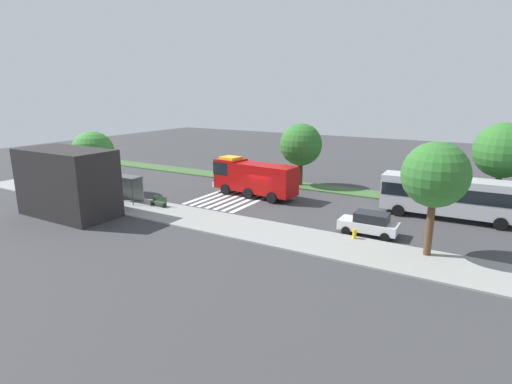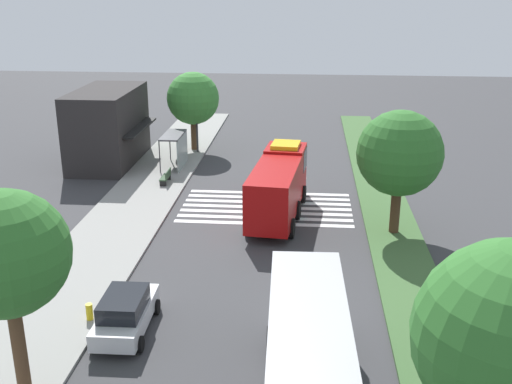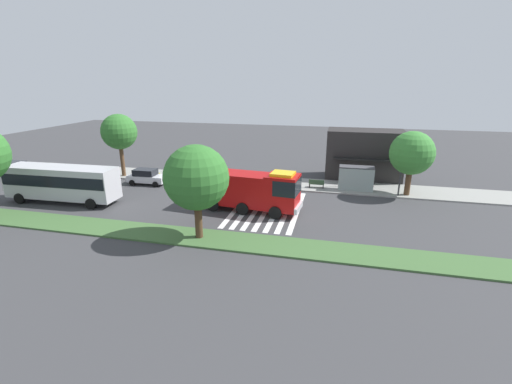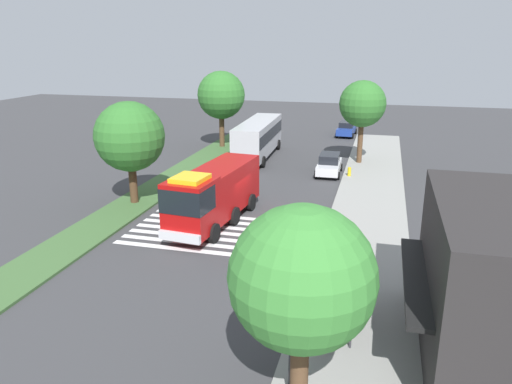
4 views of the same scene
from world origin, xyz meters
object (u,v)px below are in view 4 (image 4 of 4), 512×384
object	(u,v)px
bus_stop_shelter	(330,279)
median_tree_west	(130,137)
median_tree_far_west	(221,95)
transit_bus	(258,136)
parked_car_west	(347,128)
fire_hydrant	(349,172)
sidewalk_tree_far_west	(363,104)
fire_truck	(212,193)
sidewalk_tree_center	(302,279)
street_lamp	(293,283)
parked_car_mid	(329,164)
bench_near_shelter	(339,266)

from	to	relation	value
bus_stop_shelter	median_tree_west	xyz separation A→B (m)	(-11.42, -14.49, 2.74)
median_tree_far_west	transit_bus	bearing A→B (deg)	54.75
parked_car_west	fire_hydrant	xyz separation A→B (m)	(18.31, 1.70, -0.36)
bus_stop_shelter	median_tree_far_west	distance (m)	33.82
median_tree_far_west	sidewalk_tree_far_west	bearing A→B (deg)	75.86
transit_bus	fire_truck	bearing A→B (deg)	-176.14
bus_stop_shelter	sidewalk_tree_center	distance (m)	5.54
median_tree_far_west	bus_stop_shelter	bearing A→B (deg)	25.51
sidewalk_tree_center	median_tree_west	xyz separation A→B (m)	(-16.38, -14.16, 0.29)
street_lamp	transit_bus	bearing A→B (deg)	-163.80
parked_car_west	median_tree_west	world-z (taller)	median_tree_west
transit_bus	street_lamp	world-z (taller)	street_lamp
transit_bus	bus_stop_shelter	xyz separation A→B (m)	(27.04, 9.78, -0.15)
fire_truck	bus_stop_shelter	distance (m)	12.04
street_lamp	sidewalk_tree_center	bearing A→B (deg)	25.45
transit_bus	sidewalk_tree_far_west	bearing A→B (deg)	-93.33
median_tree_far_west	fire_hydrant	bearing A→B (deg)	58.18
bus_stop_shelter	street_lamp	world-z (taller)	street_lamp
parked_car_west	bus_stop_shelter	size ratio (longest dim) A/B	1.32
street_lamp	median_tree_far_west	world-z (taller)	median_tree_far_west
parked_car_mid	fire_hydrant	distance (m)	1.83
bench_near_shelter	street_lamp	distance (m)	8.74
fire_hydrant	sidewalk_tree_far_west	bearing A→B (deg)	174.18
parked_car_mid	bus_stop_shelter	world-z (taller)	bus_stop_shelter
fire_truck	sidewalk_tree_center	world-z (taller)	sidewalk_tree_center
sidewalk_tree_center	parked_car_west	bearing A→B (deg)	-177.22
parked_car_west	sidewalk_tree_far_west	size ratio (longest dim) A/B	0.64
fire_hydrant	parked_car_west	bearing A→B (deg)	-174.71
bus_stop_shelter	sidewalk_tree_far_west	world-z (taller)	sidewalk_tree_far_west
bus_stop_shelter	bench_near_shelter	distance (m)	4.20
bus_stop_shelter	bench_near_shelter	world-z (taller)	bus_stop_shelter
parked_car_west	median_tree_west	bearing A→B (deg)	-19.52
fire_truck	parked_car_mid	xyz separation A→B (m)	(-13.44, 5.44, -1.14)
median_tree_west	fire_hydrant	xyz separation A→B (m)	(-10.47, 13.66, -4.14)
street_lamp	fire_hydrant	size ratio (longest dim) A/B	8.67
bus_stop_shelter	transit_bus	bearing A→B (deg)	-160.11
transit_bus	median_tree_far_west	size ratio (longest dim) A/B	1.42
street_lamp	parked_car_west	bearing A→B (deg)	-177.68
sidewalk_tree_center	median_tree_far_west	bearing A→B (deg)	-158.16
parked_car_west	sidewalk_tree_far_west	xyz separation A→B (m)	(13.40, 2.20, 4.49)
transit_bus	median_tree_west	world-z (taller)	median_tree_west
parked_car_west	sidewalk_tree_center	xyz separation A→B (m)	(45.16, 2.20, 3.49)
parked_car_west	median_tree_far_west	bearing A→B (deg)	-47.52
fire_truck	sidewalk_tree_center	distance (m)	16.10
fire_truck	street_lamp	size ratio (longest dim) A/B	1.53
parked_car_mid	fire_hydrant	size ratio (longest dim) A/B	6.10
bus_stop_shelter	median_tree_west	bearing A→B (deg)	-128.24
bench_near_shelter	sidewalk_tree_far_west	size ratio (longest dim) A/B	0.22
transit_bus	bus_stop_shelter	size ratio (longest dim) A/B	3.09
bus_stop_shelter	sidewalk_tree_center	xyz separation A→B (m)	(4.96, -0.33, 2.45)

